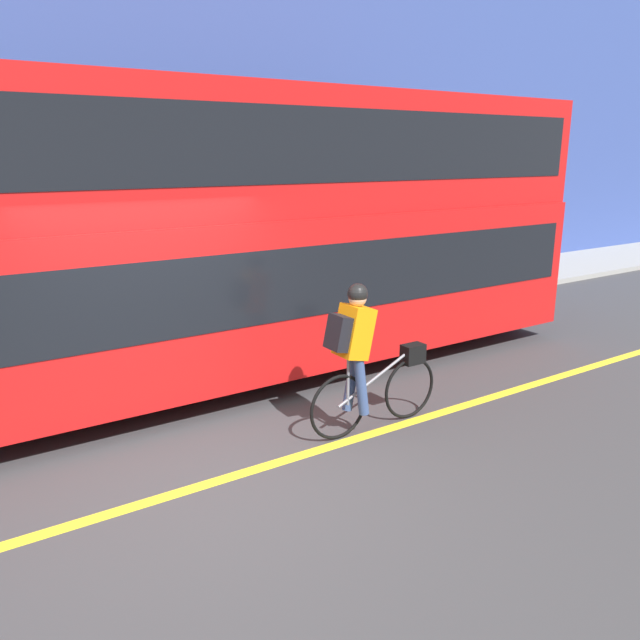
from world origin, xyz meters
name	(u,v)px	position (x,y,z in m)	size (l,w,h in m)	color
ground_plane	(207,484)	(0.00, 0.00, 0.00)	(80.00, 80.00, 0.00)	#38383A
road_center_line	(208,484)	(0.00, -0.01, 0.00)	(50.00, 0.14, 0.01)	yellow
sidewalk_curb	(76,342)	(0.00, 5.11, 0.06)	(60.00, 2.47, 0.11)	gray
building_facade	(33,111)	(0.00, 6.50, 3.60)	(60.00, 0.30, 7.20)	#33478C
bus	(262,223)	(1.95, 2.44, 2.05)	(9.45, 2.42, 3.71)	black
cyclist_on_bike	(364,354)	(1.87, 0.11, 0.89)	(1.71, 0.32, 1.66)	black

